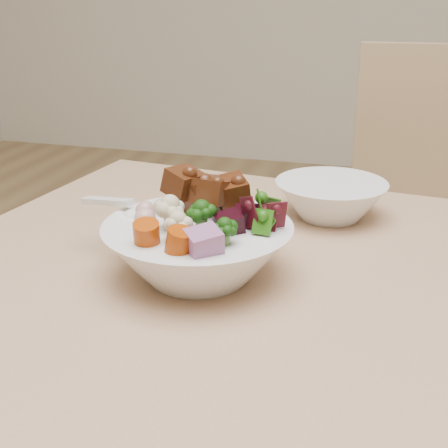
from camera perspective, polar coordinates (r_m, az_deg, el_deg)
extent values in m
cylinder|color=tan|center=(1.24, -7.31, -11.42)|extent=(0.05, 0.05, 0.64)
cylinder|color=tan|center=(1.25, 11.55, -17.93)|extent=(0.03, 0.03, 0.41)
cylinder|color=tan|center=(1.53, 11.61, -9.88)|extent=(0.03, 0.03, 0.41)
sphere|color=#0B3308|center=(0.66, -2.06, 0.31)|extent=(0.03, 0.03, 0.03)
sphere|color=beige|center=(0.67, -4.93, 0.60)|extent=(0.04, 0.04, 0.04)
cube|color=black|center=(0.68, 2.16, 0.41)|extent=(0.04, 0.04, 0.02)
cube|color=#945989|center=(0.61, -1.86, -1.83)|extent=(0.04, 0.05, 0.04)
cylinder|color=#B13704|center=(0.64, -7.08, -1.05)|extent=(0.03, 0.03, 0.03)
sphere|color=tan|center=(0.69, -7.23, 0.47)|extent=(0.02, 0.02, 0.02)
ellipsoid|color=white|center=(0.72, -7.64, 0.79)|extent=(0.05, 0.05, 0.01)
cube|color=white|center=(0.76, -10.64, 2.06)|extent=(0.08, 0.04, 0.02)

